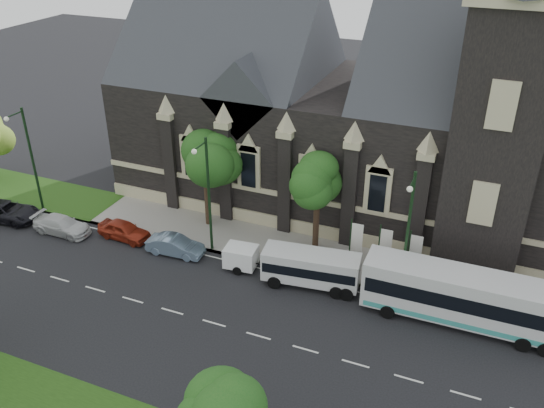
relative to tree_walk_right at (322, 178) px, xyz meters
The scene contains 18 objects.
ground 12.61m from the tree_walk_right, 106.69° to the right, with size 160.00×160.00×0.00m, color black.
sidewalk 6.69m from the tree_walk_right, 159.33° to the right, with size 80.00×5.00×0.15m, color gray.
museum 8.62m from the tree_walk_right, 76.72° to the left, with size 40.00×17.70×29.90m.
tree_walk_right is the anchor object (origin of this frame).
tree_walk_left 9.01m from the tree_walk_right, behind, with size 3.91×3.91×7.64m.
street_lamp_near 7.72m from the tree_walk_right, 28.06° to the right, with size 0.36×1.88×9.00m.
street_lamp_mid 8.10m from the tree_walk_right, 153.35° to the right, with size 0.36×1.88×9.00m.
street_lamp_far 23.50m from the tree_walk_right, behind, with size 0.36×1.88×9.00m.
banner_flag_left 4.92m from the tree_walk_right, 29.10° to the right, with size 0.90×0.10×4.00m.
banner_flag_center 6.36m from the tree_walk_right, 18.64° to the right, with size 0.90×0.10×4.00m.
banner_flag_right 8.05m from the tree_walk_right, 13.60° to the right, with size 0.90×0.10×4.00m.
tour_coach 12.40m from the tree_walk_right, 23.77° to the right, with size 12.16×2.94×3.54m.
shuttle_bus 6.45m from the tree_walk_right, 77.98° to the right, with size 6.68×3.03×2.50m.
box_trailer 7.94m from the tree_walk_right, 132.01° to the right, with size 3.27×1.93×1.71m.
sedan 11.80m from the tree_walk_right, 152.67° to the right, with size 1.50×4.30×1.42m, color #6F87A0.
car_far_red 15.76m from the tree_walk_right, 162.38° to the right, with size 1.70×4.23×1.44m, color maroon.
car_far_white 20.66m from the tree_walk_right, 163.45° to the right, with size 1.92×4.72×1.37m, color silver.
car_far_black 25.90m from the tree_walk_right, 166.97° to the right, with size 2.50×5.41×1.50m, color black.
Camera 1 is at (13.91, -24.03, 23.32)m, focal length 37.74 mm.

